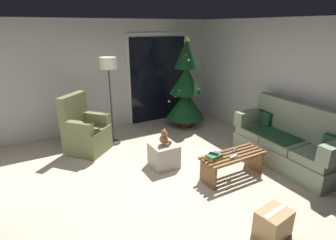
{
  "coord_description": "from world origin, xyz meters",
  "views": [
    {
      "loc": [
        -1.66,
        -2.97,
        2.35
      ],
      "look_at": [
        0.4,
        0.7,
        0.85
      ],
      "focal_mm": 28.41,
      "sensor_mm": 36.0,
      "label": 1
    }
  ],
  "objects_px": {
    "couch": "(289,142)",
    "coffee_table": "(233,162)",
    "cell_phone": "(214,154)",
    "armchair": "(85,132)",
    "floor_lamp": "(109,72)",
    "ottoman": "(164,155)",
    "remote_silver": "(234,157)",
    "christmas_tree": "(186,89)",
    "teddy_bear_chestnut": "(164,138)",
    "cardboard_box_taped_mid_floor": "(273,223)",
    "book_stack": "(214,157)",
    "remote_graphite": "(235,151)"
  },
  "relations": [
    {
      "from": "floor_lamp",
      "to": "book_stack",
      "type": "bearing_deg",
      "value": -67.91
    },
    {
      "from": "coffee_table",
      "to": "remote_graphite",
      "type": "bearing_deg",
      "value": 38.55
    },
    {
      "from": "coffee_table",
      "to": "christmas_tree",
      "type": "height_order",
      "value": "christmas_tree"
    },
    {
      "from": "couch",
      "to": "coffee_table",
      "type": "height_order",
      "value": "couch"
    },
    {
      "from": "remote_silver",
      "to": "couch",
      "type": "bearing_deg",
      "value": 74.57
    },
    {
      "from": "ottoman",
      "to": "cardboard_box_taped_mid_floor",
      "type": "relative_size",
      "value": 1.02
    },
    {
      "from": "ottoman",
      "to": "teddy_bear_chestnut",
      "type": "bearing_deg",
      "value": -46.85
    },
    {
      "from": "christmas_tree",
      "to": "ottoman",
      "type": "distance_m",
      "value": 2.18
    },
    {
      "from": "floor_lamp",
      "to": "teddy_bear_chestnut",
      "type": "relative_size",
      "value": 6.25
    },
    {
      "from": "coffee_table",
      "to": "remote_silver",
      "type": "xyz_separation_m",
      "value": [
        -0.07,
        -0.08,
        0.15
      ]
    },
    {
      "from": "christmas_tree",
      "to": "cell_phone",
      "type": "bearing_deg",
      "value": -112.83
    },
    {
      "from": "armchair",
      "to": "coffee_table",
      "type": "bearing_deg",
      "value": -49.29
    },
    {
      "from": "book_stack",
      "to": "ottoman",
      "type": "distance_m",
      "value": 0.96
    },
    {
      "from": "floor_lamp",
      "to": "cardboard_box_taped_mid_floor",
      "type": "distance_m",
      "value": 3.79
    },
    {
      "from": "remote_graphite",
      "to": "couch",
      "type": "bearing_deg",
      "value": 47.75
    },
    {
      "from": "book_stack",
      "to": "teddy_bear_chestnut",
      "type": "distance_m",
      "value": 0.92
    },
    {
      "from": "christmas_tree",
      "to": "remote_graphite",
      "type": "bearing_deg",
      "value": -102.65
    },
    {
      "from": "christmas_tree",
      "to": "armchair",
      "type": "distance_m",
      "value": 2.52
    },
    {
      "from": "couch",
      "to": "armchair",
      "type": "bearing_deg",
      "value": 143.32
    },
    {
      "from": "couch",
      "to": "remote_graphite",
      "type": "xyz_separation_m",
      "value": [
        -1.1,
        0.2,
        0.02
      ]
    },
    {
      "from": "remote_silver",
      "to": "cardboard_box_taped_mid_floor",
      "type": "bearing_deg",
      "value": -32.85
    },
    {
      "from": "coffee_table",
      "to": "couch",
      "type": "bearing_deg",
      "value": -5.84
    },
    {
      "from": "cell_phone",
      "to": "ottoman",
      "type": "relative_size",
      "value": 0.33
    },
    {
      "from": "christmas_tree",
      "to": "armchair",
      "type": "height_order",
      "value": "christmas_tree"
    },
    {
      "from": "teddy_bear_chestnut",
      "to": "remote_graphite",
      "type": "bearing_deg",
      "value": -40.91
    },
    {
      "from": "couch",
      "to": "remote_silver",
      "type": "xyz_separation_m",
      "value": [
        -1.27,
        0.05,
        0.02
      ]
    },
    {
      "from": "cell_phone",
      "to": "cardboard_box_taped_mid_floor",
      "type": "distance_m",
      "value": 1.31
    },
    {
      "from": "remote_graphite",
      "to": "armchair",
      "type": "bearing_deg",
      "value": -168.86
    },
    {
      "from": "armchair",
      "to": "ottoman",
      "type": "height_order",
      "value": "armchair"
    },
    {
      "from": "remote_graphite",
      "to": "ottoman",
      "type": "bearing_deg",
      "value": -163.0
    },
    {
      "from": "remote_graphite",
      "to": "cardboard_box_taped_mid_floor",
      "type": "distance_m",
      "value": 1.44
    },
    {
      "from": "ottoman",
      "to": "remote_silver",
      "type": "bearing_deg",
      "value": -51.69
    },
    {
      "from": "teddy_bear_chestnut",
      "to": "cardboard_box_taped_mid_floor",
      "type": "distance_m",
      "value": 2.12
    },
    {
      "from": "armchair",
      "to": "cardboard_box_taped_mid_floor",
      "type": "relative_size",
      "value": 2.61
    },
    {
      "from": "remote_silver",
      "to": "coffee_table",
      "type": "bearing_deg",
      "value": 125.81
    },
    {
      "from": "coffee_table",
      "to": "floor_lamp",
      "type": "height_order",
      "value": "floor_lamp"
    },
    {
      "from": "couch",
      "to": "ottoman",
      "type": "xyz_separation_m",
      "value": [
        -2.0,
        0.98,
        -0.19
      ]
    },
    {
      "from": "remote_graphite",
      "to": "book_stack",
      "type": "xyz_separation_m",
      "value": [
        -0.46,
        -0.04,
        0.02
      ]
    },
    {
      "from": "christmas_tree",
      "to": "book_stack",
      "type": "bearing_deg",
      "value": -112.81
    },
    {
      "from": "coffee_table",
      "to": "teddy_bear_chestnut",
      "type": "bearing_deg",
      "value": 133.15
    },
    {
      "from": "remote_silver",
      "to": "book_stack",
      "type": "height_order",
      "value": "book_stack"
    },
    {
      "from": "coffee_table",
      "to": "cell_phone",
      "type": "bearing_deg",
      "value": 173.18
    },
    {
      "from": "armchair",
      "to": "floor_lamp",
      "type": "height_order",
      "value": "floor_lamp"
    },
    {
      "from": "cell_phone",
      "to": "armchair",
      "type": "height_order",
      "value": "armchair"
    },
    {
      "from": "remote_graphite",
      "to": "cardboard_box_taped_mid_floor",
      "type": "bearing_deg",
      "value": -55.67
    },
    {
      "from": "couch",
      "to": "book_stack",
      "type": "distance_m",
      "value": 1.58
    },
    {
      "from": "christmas_tree",
      "to": "floor_lamp",
      "type": "relative_size",
      "value": 1.2
    },
    {
      "from": "coffee_table",
      "to": "floor_lamp",
      "type": "distance_m",
      "value": 2.85
    },
    {
      "from": "coffee_table",
      "to": "armchair",
      "type": "distance_m",
      "value": 2.83
    },
    {
      "from": "floor_lamp",
      "to": "coffee_table",
      "type": "bearing_deg",
      "value": -60.56
    }
  ]
}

